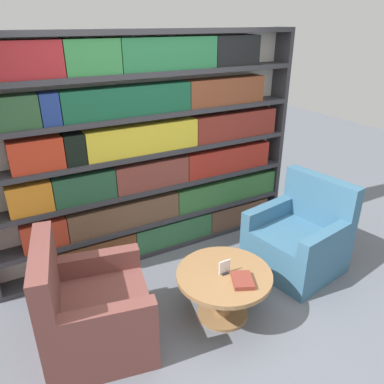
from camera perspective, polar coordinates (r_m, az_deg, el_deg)
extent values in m
plane|color=slate|center=(3.53, 4.18, -19.32)|extent=(14.00, 14.00, 0.00)
cube|color=silver|center=(4.07, -6.99, 6.56)|extent=(3.40, 0.05, 2.38)
cube|color=#333338|center=(4.83, 12.47, 9.07)|extent=(0.05, 0.30, 2.38)
cube|color=#333338|center=(4.47, -5.59, -8.20)|extent=(3.30, 0.30, 0.05)
cube|color=#333338|center=(4.28, -5.80, -4.03)|extent=(3.30, 0.30, 0.05)
cube|color=#333338|center=(4.10, -6.03, 0.83)|extent=(3.30, 0.30, 0.05)
cube|color=#333338|center=(3.96, -6.28, 6.07)|extent=(3.30, 0.30, 0.05)
cube|color=#333338|center=(3.85, -6.56, 11.66)|extent=(3.30, 0.30, 0.05)
cube|color=#333338|center=(3.78, -6.86, 17.51)|extent=(3.30, 0.30, 0.05)
cube|color=#333338|center=(3.76, -7.17, 23.14)|extent=(3.30, 0.30, 0.05)
cube|color=brown|center=(4.19, -14.19, -8.71)|extent=(0.82, 0.20, 0.29)
cube|color=#346B42|center=(4.44, -2.98, -5.82)|extent=(0.96, 0.20, 0.29)
cube|color=brown|center=(4.85, 6.74, -3.11)|extent=(0.85, 0.20, 0.29)
cube|color=#B73721|center=(3.94, -21.65, -5.83)|extent=(0.42, 0.20, 0.28)
cube|color=brown|center=(4.07, -10.27, -3.26)|extent=(1.21, 0.20, 0.28)
cube|color=#366D38|center=(4.60, 5.11, 0.42)|extent=(1.37, 0.20, 0.28)
cube|color=orange|center=(3.76, -23.52, -0.75)|extent=(0.39, 0.20, 0.29)
cube|color=#235035|center=(3.82, -16.13, 0.80)|extent=(0.60, 0.20, 0.29)
cube|color=brown|center=(4.01, -6.28, 2.85)|extent=(0.81, 0.20, 0.29)
cube|color=#A0281D|center=(4.44, 5.25, 5.12)|extent=(1.10, 0.20, 0.29)
cube|color=red|center=(3.63, -22.69, 5.33)|extent=(0.46, 0.20, 0.29)
cube|color=black|center=(3.67, -17.59, 6.33)|extent=(0.19, 0.20, 0.29)
cube|color=gold|center=(3.85, -7.55, 8.14)|extent=(1.18, 0.20, 0.29)
cube|color=maroon|center=(4.37, 6.38, 10.21)|extent=(1.05, 0.20, 0.29)
cube|color=#284C2C|center=(3.52, -25.79, 10.89)|extent=(0.42, 0.20, 0.28)
cube|color=navy|center=(3.55, -20.96, 11.80)|extent=(0.16, 0.20, 0.28)
cube|color=#175336|center=(3.72, -9.78, 13.58)|extent=(1.26, 0.20, 0.28)
cube|color=brown|center=(4.21, 4.94, 15.12)|extent=(0.93, 0.20, 0.28)
cube|color=maroon|center=(3.47, -24.64, 17.84)|extent=(0.64, 0.20, 0.30)
cube|color=#307A3D|center=(3.57, -15.08, 19.29)|extent=(0.49, 0.20, 0.30)
cube|color=#256D3F|center=(3.83, -3.64, 20.35)|extent=(0.99, 0.20, 0.30)
cube|color=black|center=(4.22, 6.43, 20.66)|extent=(0.53, 0.20, 0.30)
cube|color=brown|center=(3.30, -13.95, -18.45)|extent=(0.97, 0.98, 0.45)
cube|color=brown|center=(3.02, -21.46, -12.34)|extent=(0.30, 0.85, 0.53)
cube|color=brown|center=(2.83, -12.49, -18.40)|extent=(0.69, 0.25, 0.18)
cube|color=brown|center=(3.39, -13.84, -10.28)|extent=(0.69, 0.25, 0.18)
cube|color=#386684|center=(4.17, 15.37, -8.44)|extent=(0.94, 0.96, 0.45)
cube|color=#386684|center=(4.19, 18.94, -1.10)|extent=(0.27, 0.85, 0.53)
cube|color=#386684|center=(4.15, 11.37, -3.10)|extent=(0.69, 0.23, 0.18)
cube|color=#386684|center=(3.80, 19.56, -6.97)|extent=(0.69, 0.23, 0.18)
cylinder|color=olive|center=(3.48, 4.78, -15.47)|extent=(0.15, 0.15, 0.42)
cylinder|color=olive|center=(3.60, 4.67, -17.82)|extent=(0.46, 0.46, 0.03)
cylinder|color=olive|center=(3.33, 4.92, -12.48)|extent=(0.84, 0.84, 0.04)
cube|color=black|center=(3.32, 4.94, -12.13)|extent=(0.07, 0.06, 0.01)
cube|color=white|center=(3.28, 4.98, -11.32)|extent=(0.11, 0.01, 0.13)
cube|color=brown|center=(3.23, 7.69, -13.19)|extent=(0.24, 0.27, 0.04)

